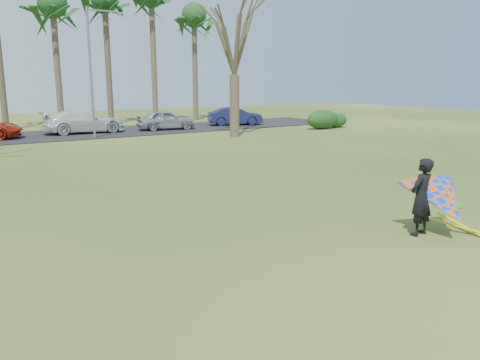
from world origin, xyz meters
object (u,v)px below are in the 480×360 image
bare_tree_right (234,33)px  car_5 (235,116)px  streetlight (93,66)px  car_4 (166,120)px  car_3 (84,121)px  kite_flyer (439,200)px

bare_tree_right → car_5: (4.13, 6.42, -5.79)m
streetlight → car_4: bearing=20.5°
bare_tree_right → car_3: bearing=137.7°
car_4 → bare_tree_right: bearing=-151.7°
bare_tree_right → car_3: size_ratio=1.70×
streetlight → car_3: bearing=89.4°
car_3 → car_4: bearing=-97.3°
streetlight → car_5: size_ratio=1.84×
bare_tree_right → car_4: 8.70m
bare_tree_right → car_5: size_ratio=2.12×
streetlight → car_5: bearing=11.4°
streetlight → kite_flyer: (1.19, -23.49, -3.61)m
bare_tree_right → streetlight: (-7.84, 4.00, -2.10)m
car_5 → kite_flyer: kite_flyer is taller
car_3 → car_4: (5.71, -0.96, -0.07)m
bare_tree_right → car_3: 12.01m
car_4 → kite_flyer: bearing=179.4°
bare_tree_right → car_5: 9.58m
kite_flyer → car_3: bearing=92.5°
bare_tree_right → car_4: bearing=108.8°
car_3 → car_4: 5.80m
bare_tree_right → streetlight: bare_tree_right is taller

